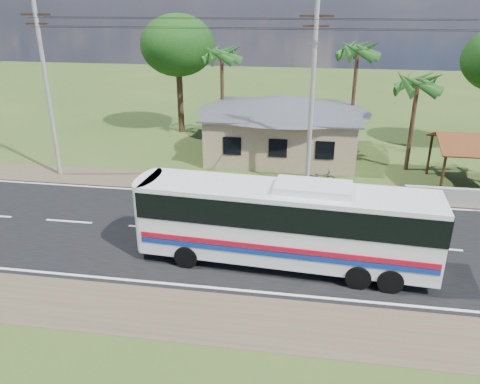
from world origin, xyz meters
name	(u,v)px	position (x,y,z in m)	size (l,w,h in m)	color
ground	(241,234)	(0.00, 0.00, 0.00)	(120.00, 120.00, 0.00)	#2E4A1A
road	(241,234)	(0.00, 0.00, 0.01)	(120.00, 16.00, 0.03)	black
house	(283,119)	(1.00, 13.00, 2.64)	(12.40, 10.00, 5.00)	tan
waiting_shed	(480,143)	(13.00, 8.50, 2.73)	(5.20, 4.48, 3.35)	#352313
concrete_barrier	(469,197)	(12.00, 5.60, 0.45)	(7.00, 0.30, 0.90)	#9E9E99
utility_poles	(306,93)	(2.67, 6.49, 5.77)	(32.80, 2.22, 11.00)	#9E9E99
palm_near	(418,84)	(9.50, 11.00, 5.71)	(2.80, 2.80, 6.70)	#47301E
palm_mid	(358,51)	(6.00, 15.50, 7.16)	(2.80, 2.80, 8.20)	#47301E
palm_far	(222,55)	(-4.00, 16.00, 6.68)	(2.80, 2.80, 7.70)	#47301E
tree_behind_house	(178,46)	(-8.00, 18.00, 7.12)	(6.00, 6.00, 9.61)	#47301E
coach_bus	(287,219)	(2.30, -2.39, 2.18)	(12.43, 3.41, 3.81)	white
motorcycle	(321,177)	(3.81, 7.30, 0.48)	(0.64, 1.84, 0.96)	black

